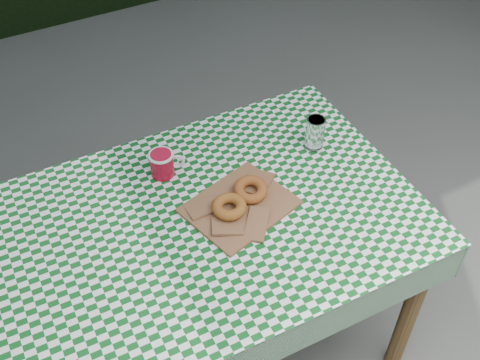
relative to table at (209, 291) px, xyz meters
name	(u,v)px	position (x,y,z in m)	size (l,w,h in m)	color
ground	(270,359)	(0.17, -0.16, -0.38)	(60.00, 60.00, 0.00)	#53534E
table	(209,291)	(0.00, 0.00, 0.00)	(1.31, 0.87, 0.75)	brown
tablecloth	(204,220)	(0.00, 0.00, 0.38)	(1.33, 0.89, 0.01)	#0C4D1A
paper_bag	(240,206)	(0.12, -0.01, 0.39)	(0.31, 0.25, 0.02)	#8E5E3E
bagel_front	(229,207)	(0.08, -0.01, 0.41)	(0.11, 0.11, 0.03)	#974B1F
bagel_back	(251,190)	(0.17, 0.02, 0.41)	(0.11, 0.11, 0.03)	brown
coffee_mug	(162,164)	(-0.03, 0.25, 0.42)	(0.16, 0.16, 0.09)	maroon
drinking_glass	(315,133)	(0.48, 0.13, 0.44)	(0.07, 0.07, 0.12)	white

